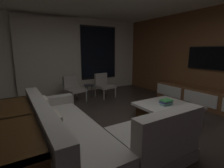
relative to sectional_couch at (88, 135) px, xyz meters
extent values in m
plane|color=#332B26|center=(0.82, 0.20, -0.29)|extent=(9.20, 9.20, 0.00)
cube|color=silver|center=(0.82, 3.86, 1.06)|extent=(6.60, 0.12, 2.70)
cube|color=black|center=(2.12, 3.79, 1.16)|extent=(1.52, 0.02, 2.02)
cube|color=black|center=(2.12, 3.78, 1.16)|extent=(1.40, 0.03, 1.90)
cube|color=beige|center=(0.27, 3.68, 1.01)|extent=(2.10, 0.12, 2.60)
cube|color=brown|center=(3.88, 0.20, 1.06)|extent=(0.12, 7.80, 2.70)
cube|color=gray|center=(-0.24, 0.23, -0.20)|extent=(0.90, 2.50, 0.18)
cube|color=#9E9991|center=(-0.24, 0.23, 0.01)|extent=(0.86, 2.42, 0.24)
cube|color=#9E9991|center=(-0.59, 0.23, 0.33)|extent=(0.20, 2.50, 0.40)
cube|color=#9E9991|center=(-0.24, 1.38, 0.22)|extent=(0.90, 0.20, 0.18)
cube|color=gray|center=(0.74, -0.57, -0.20)|extent=(1.10, 0.90, 0.18)
cube|color=#9E9991|center=(0.74, -0.57, 0.01)|extent=(1.07, 0.86, 0.24)
cube|color=#9E9991|center=(0.74, -0.92, 0.33)|extent=(1.10, 0.20, 0.40)
cube|color=beige|center=(-0.47, 0.78, 0.29)|extent=(0.10, 0.36, 0.36)
cube|color=#B2A893|center=(-0.47, -0.07, 0.29)|extent=(0.10, 0.36, 0.36)
cube|color=#3C250F|center=(2.03, 0.22, -0.14)|extent=(1.00, 1.00, 0.30)
cube|color=white|center=(2.03, 0.22, 0.04)|extent=(1.16, 1.16, 0.06)
cube|color=#5B9E90|center=(1.99, 0.24, 0.08)|extent=(0.23, 0.15, 0.03)
cube|color=#81B6B6|center=(2.00, 0.24, 0.11)|extent=(0.28, 0.15, 0.03)
cube|color=navy|center=(2.00, 0.25, 0.14)|extent=(0.28, 0.16, 0.03)
cube|color=green|center=(2.00, 0.24, 0.17)|extent=(0.25, 0.19, 0.03)
cylinder|color=#B2ADA0|center=(2.06, 2.45, -0.11)|extent=(0.04, 0.04, 0.36)
cylinder|color=#B2ADA0|center=(1.58, 2.38, -0.11)|extent=(0.04, 0.04, 0.36)
cylinder|color=#B2ADA0|center=(1.99, 2.94, -0.11)|extent=(0.04, 0.04, 0.36)
cylinder|color=#B2ADA0|center=(1.51, 2.87, -0.11)|extent=(0.04, 0.04, 0.36)
cube|color=#9E9991|center=(1.79, 2.66, 0.07)|extent=(0.61, 0.63, 0.08)
cube|color=#9E9991|center=(1.75, 2.90, 0.30)|extent=(0.49, 0.15, 0.38)
cylinder|color=#B2ADA0|center=(1.03, 2.50, -0.11)|extent=(0.04, 0.04, 0.36)
cylinder|color=#B2ADA0|center=(0.57, 2.38, -0.11)|extent=(0.04, 0.04, 0.36)
cylinder|color=#B2ADA0|center=(0.90, 2.98, -0.11)|extent=(0.04, 0.04, 0.36)
cylinder|color=#B2ADA0|center=(0.44, 2.86, -0.11)|extent=(0.04, 0.04, 0.36)
cube|color=#9E9991|center=(0.73, 2.68, 0.07)|extent=(0.66, 0.68, 0.08)
cube|color=#9E9991|center=(0.67, 2.91, 0.30)|extent=(0.49, 0.20, 0.38)
cylinder|color=#333338|center=(1.12, 2.75, -0.06)|extent=(0.03, 0.03, 0.46)
cylinder|color=#333338|center=(1.32, 2.75, -0.06)|extent=(0.03, 0.03, 0.46)
cylinder|color=#333338|center=(1.22, 2.85, -0.06)|extent=(0.03, 0.03, 0.46)
cylinder|color=#333338|center=(1.22, 2.75, 0.16)|extent=(0.32, 0.32, 0.02)
cube|color=brown|center=(3.60, 0.30, -0.03)|extent=(0.44, 3.10, 0.52)
cube|color=white|center=(3.37, 0.30, 0.00)|extent=(0.02, 0.93, 0.33)
cube|color=white|center=(3.37, 1.34, 0.00)|extent=(0.02, 0.93, 0.33)
cube|color=black|center=(3.78, 0.45, 1.06)|extent=(0.04, 1.09, 0.63)
cube|color=black|center=(3.77, 0.45, 1.06)|extent=(0.05, 1.05, 0.59)
cube|color=#3C250F|center=(-0.91, 0.13, 0.43)|extent=(0.40, 2.10, 0.04)
cube|color=#3C250F|center=(-0.91, 0.13, -0.15)|extent=(0.38, 2.04, 0.03)
cube|color=#3C250F|center=(-0.91, 1.16, 0.08)|extent=(0.40, 0.04, 0.74)
cube|color=#3C250F|center=(-0.91, 0.13, 0.08)|extent=(0.38, 0.03, 0.74)
cube|color=silver|center=(-0.90, -0.26, -0.02)|extent=(0.18, 0.04, 0.24)
cube|color=white|center=(-0.92, -0.11, -0.01)|extent=(0.18, 0.04, 0.24)
cube|color=silver|center=(-0.92, 0.05, -0.02)|extent=(0.18, 0.04, 0.23)
cube|color=white|center=(-0.91, 0.21, -0.02)|extent=(0.18, 0.04, 0.23)
cube|color=white|center=(-0.92, 0.37, -0.02)|extent=(0.18, 0.04, 0.24)
cube|color=silver|center=(-0.92, 0.52, 0.00)|extent=(0.18, 0.04, 0.27)
cube|color=silver|center=(-0.92, 0.68, -0.01)|extent=(0.18, 0.04, 0.25)
cube|color=silver|center=(-0.92, 0.84, -0.01)|extent=(0.18, 0.04, 0.24)
cube|color=silver|center=(-0.91, 1.00, -0.02)|extent=(0.18, 0.04, 0.24)
camera|label=1|loc=(-0.93, -2.24, 1.29)|focal=27.26mm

